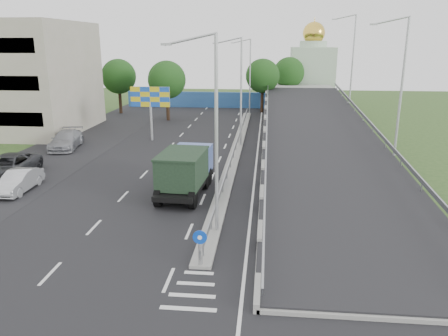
# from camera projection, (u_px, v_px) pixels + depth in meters

# --- Properties ---
(ground) EXTENTS (160.00, 160.00, 0.00)m
(ground) POSITION_uv_depth(u_px,v_px,m) (192.00, 295.00, 17.58)
(ground) COLOR #2D4C1E
(ground) RESTS_ON ground
(road_surface) EXTENTS (26.00, 90.00, 0.04)m
(road_surface) POSITION_uv_depth(u_px,v_px,m) (197.00, 162.00, 36.98)
(road_surface) COLOR black
(road_surface) RESTS_ON ground
(parking_strip) EXTENTS (8.00, 90.00, 0.05)m
(parking_strip) POSITION_uv_depth(u_px,v_px,m) (51.00, 158.00, 38.22)
(parking_strip) COLOR black
(parking_strip) RESTS_ON ground
(median) EXTENTS (1.00, 44.00, 0.20)m
(median) POSITION_uv_depth(u_px,v_px,m) (236.00, 151.00, 40.49)
(median) COLOR gray
(median) RESTS_ON ground
(overpass_ramp) EXTENTS (10.00, 50.00, 3.50)m
(overpass_ramp) POSITION_uv_depth(u_px,v_px,m) (319.00, 135.00, 39.32)
(overpass_ramp) COLOR gray
(overpass_ramp) RESTS_ON ground
(median_guardrail) EXTENTS (0.09, 44.00, 0.71)m
(median_guardrail) POSITION_uv_depth(u_px,v_px,m) (236.00, 144.00, 40.31)
(median_guardrail) COLOR gray
(median_guardrail) RESTS_ON median
(sign_bollard) EXTENTS (0.64, 0.23, 1.67)m
(sign_bollard) POSITION_uv_depth(u_px,v_px,m) (200.00, 247.00, 19.37)
(sign_bollard) COLOR black
(sign_bollard) RESTS_ON median
(lamp_post_near) EXTENTS (2.74, 0.18, 10.08)m
(lamp_post_near) POSITION_uv_depth(u_px,v_px,m) (213.00, 126.00, 21.69)
(lamp_post_near) COLOR #B2B5B7
(lamp_post_near) RESTS_ON median
(lamp_post_mid) EXTENTS (2.74, 0.18, 10.08)m
(lamp_post_mid) POSITION_uv_depth(u_px,v_px,m) (239.00, 86.00, 40.81)
(lamp_post_mid) COLOR #B2B5B7
(lamp_post_mid) RESTS_ON median
(lamp_post_far) EXTENTS (2.74, 0.18, 10.08)m
(lamp_post_far) POSITION_uv_depth(u_px,v_px,m) (249.00, 72.00, 59.92)
(lamp_post_far) COLOR #B2B5B7
(lamp_post_far) RESTS_ON median
(blue_wall) EXTENTS (30.00, 0.50, 2.40)m
(blue_wall) POSITION_uv_depth(u_px,v_px,m) (223.00, 100.00, 67.33)
(blue_wall) COLOR #2B559D
(blue_wall) RESTS_ON ground
(church) EXTENTS (7.00, 7.00, 13.80)m
(church) POSITION_uv_depth(u_px,v_px,m) (312.00, 70.00, 72.50)
(church) COLOR #B2CCAD
(church) RESTS_ON ground
(billboard) EXTENTS (4.00, 0.24, 5.50)m
(billboard) POSITION_uv_depth(u_px,v_px,m) (150.00, 100.00, 44.04)
(billboard) COLOR #B2B5B7
(billboard) RESTS_ON ground
(tree_left_mid) EXTENTS (4.80, 4.80, 7.60)m
(tree_left_mid) POSITION_uv_depth(u_px,v_px,m) (167.00, 80.00, 55.33)
(tree_left_mid) COLOR black
(tree_left_mid) RESTS_ON ground
(tree_median_far) EXTENTS (4.80, 4.80, 7.60)m
(tree_median_far) POSITION_uv_depth(u_px,v_px,m) (263.00, 76.00, 61.83)
(tree_median_far) COLOR black
(tree_median_far) RESTS_ON ground
(tree_left_far) EXTENTS (4.80, 4.80, 7.60)m
(tree_left_far) POSITION_uv_depth(u_px,v_px,m) (119.00, 77.00, 60.87)
(tree_left_far) COLOR black
(tree_left_far) RESTS_ON ground
(tree_ramp_far) EXTENTS (4.80, 4.80, 7.60)m
(tree_ramp_far) POSITION_uv_depth(u_px,v_px,m) (289.00, 73.00, 68.14)
(tree_ramp_far) COLOR black
(tree_ramp_far) RESTS_ON ground
(dump_truck) EXTENTS (2.98, 7.05, 3.05)m
(dump_truck) POSITION_uv_depth(u_px,v_px,m) (186.00, 169.00, 28.96)
(dump_truck) COLOR black
(dump_truck) RESTS_ON ground
(parked_car_b) EXTENTS (1.67, 4.48, 1.46)m
(parked_car_b) POSITION_uv_depth(u_px,v_px,m) (19.00, 181.00, 29.60)
(parked_car_b) COLOR #B2B4B8
(parked_car_b) RESTS_ON ground
(parked_car_c) EXTENTS (3.01, 6.27, 1.72)m
(parked_car_c) POSITION_uv_depth(u_px,v_px,m) (8.00, 167.00, 32.48)
(parked_car_c) COLOR #2D2E32
(parked_car_c) RESTS_ON ground
(parked_car_d) EXTENTS (3.29, 6.04, 1.66)m
(parked_car_d) POSITION_uv_depth(u_px,v_px,m) (66.00, 140.00, 41.59)
(parked_car_d) COLOR gray
(parked_car_d) RESTS_ON ground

